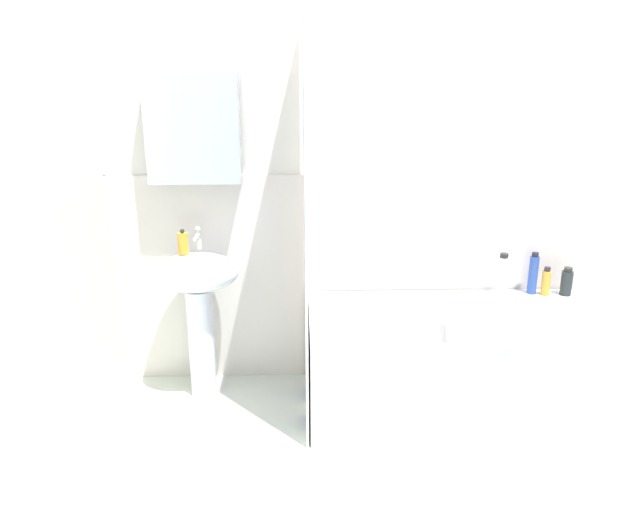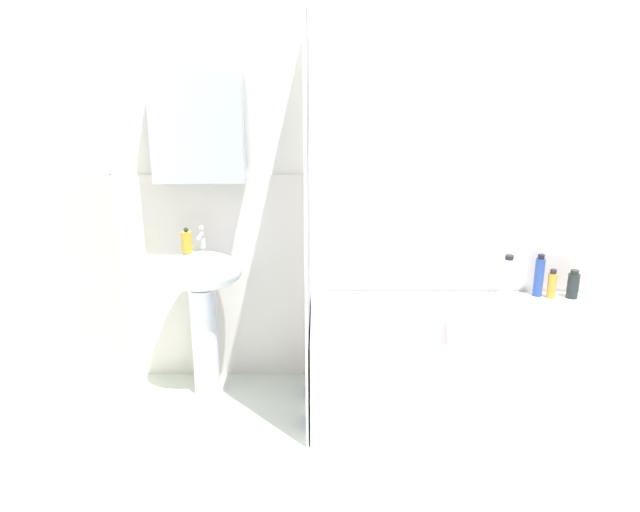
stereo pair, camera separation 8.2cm
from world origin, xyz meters
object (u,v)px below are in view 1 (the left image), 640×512
(soap_dispenser, at_px, (183,243))
(bathtub, at_px, (455,361))
(shampoo_bottle, at_px, (546,282))
(lotion_bottle, at_px, (502,275))
(sink, at_px, (198,293))
(towel_folded, at_px, (482,327))
(body_wash_bottle, at_px, (567,282))
(conditioner_bottle, at_px, (533,274))

(soap_dispenser, distance_m, bathtub, 1.56)
(shampoo_bottle, xyz_separation_m, lotion_bottle, (-0.25, 0.01, 0.04))
(sink, bearing_deg, bathtub, -7.16)
(shampoo_bottle, xyz_separation_m, towel_folded, (-0.51, -0.52, -0.03))
(sink, xyz_separation_m, soap_dispenser, (-0.06, 0.01, 0.28))
(sink, height_order, lotion_bottle, sink)
(body_wash_bottle, relative_size, towel_folded, 0.48)
(conditioner_bottle, height_order, towel_folded, conditioner_bottle)
(body_wash_bottle, xyz_separation_m, conditioner_bottle, (-0.18, 0.03, 0.04))
(sink, height_order, shampoo_bottle, sink)
(shampoo_bottle, distance_m, towel_folded, 0.73)
(body_wash_bottle, distance_m, shampoo_bottle, 0.12)
(conditioner_bottle, bearing_deg, shampoo_bottle, -23.20)
(sink, height_order, conditioner_bottle, sink)
(sink, bearing_deg, lotion_bottle, 3.67)
(body_wash_bottle, distance_m, towel_folded, 0.82)
(bathtub, height_order, body_wash_bottle, body_wash_bottle)
(bathtub, bearing_deg, sink, 172.84)
(soap_dispenser, bearing_deg, shampoo_bottle, 2.62)
(soap_dispenser, xyz_separation_m, bathtub, (1.42, -0.18, -0.61))
(bathtub, bearing_deg, towel_folded, -80.17)
(conditioner_bottle, height_order, lotion_bottle, lotion_bottle)
(body_wash_bottle, relative_size, shampoo_bottle, 0.98)
(sink, bearing_deg, conditioner_bottle, 4.00)
(bathtub, xyz_separation_m, body_wash_bottle, (0.67, 0.27, 0.34))
(bathtub, height_order, shampoo_bottle, shampoo_bottle)
(soap_dispenser, relative_size, body_wash_bottle, 0.84)
(bathtub, distance_m, towel_folded, 0.40)
(body_wash_bottle, bearing_deg, towel_folded, -140.30)
(sink, distance_m, shampoo_bottle, 1.92)
(shampoo_bottle, bearing_deg, towel_folded, -134.33)
(conditioner_bottle, relative_size, lotion_bottle, 0.99)
(lotion_bottle, bearing_deg, towel_folded, -116.52)
(shampoo_bottle, bearing_deg, conditioner_bottle, 156.80)
(shampoo_bottle, height_order, conditioner_bottle, conditioner_bottle)
(bathtub, relative_size, lotion_bottle, 6.34)
(body_wash_bottle, xyz_separation_m, towel_folded, (-0.63, -0.52, -0.03))
(lotion_bottle, bearing_deg, body_wash_bottle, -1.37)
(sink, xyz_separation_m, shampoo_bottle, (1.92, 0.10, 0.01))
(sink, relative_size, body_wash_bottle, 5.09)
(shampoo_bottle, bearing_deg, sink, -176.98)
(soap_dispenser, height_order, lotion_bottle, soap_dispenser)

